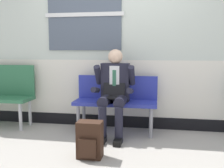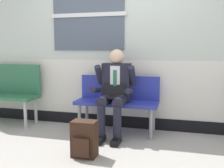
# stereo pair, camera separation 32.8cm
# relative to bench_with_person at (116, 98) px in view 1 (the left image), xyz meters

# --- Properties ---
(ground_plane) EXTENTS (18.00, 18.00, 0.00)m
(ground_plane) POSITION_rel_bench_with_person_xyz_m (-0.03, -0.35, -0.50)
(ground_plane) COLOR #9E9991
(station_wall) EXTENTS (6.22, 0.17, 2.93)m
(station_wall) POSITION_rel_bench_with_person_xyz_m (-0.04, 0.28, 0.95)
(station_wall) COLOR beige
(station_wall) RESTS_ON ground
(bench_with_person) EXTENTS (1.20, 0.42, 0.83)m
(bench_with_person) POSITION_rel_bench_with_person_xyz_m (0.00, 0.00, 0.00)
(bench_with_person) COLOR #28339E
(bench_with_person) RESTS_ON ground
(person_seated) EXTENTS (0.57, 0.70, 1.22)m
(person_seated) POSITION_rel_bench_with_person_xyz_m (-0.00, -0.19, 0.15)
(person_seated) COLOR #1E1E2D
(person_seated) RESTS_ON ground
(backpack) EXTENTS (0.28, 0.22, 0.42)m
(backpack) POSITION_rel_bench_with_person_xyz_m (-0.14, -1.01, -0.30)
(backpack) COLOR #331E14
(backpack) RESTS_ON ground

